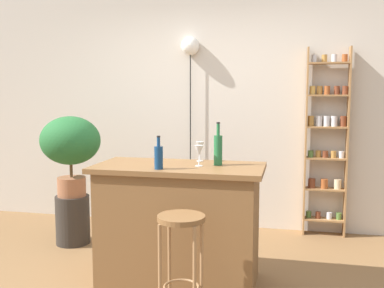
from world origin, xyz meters
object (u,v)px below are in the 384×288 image
object	(u,v)px
bar_stool	(181,244)
bottle_vinegar	(159,157)
wine_glass_left	(200,147)
potted_plant	(70,145)
pendant_globe_light	(190,49)
wine_glass_center	(199,151)
plant_stool	(73,220)
spice_shelf	(326,140)
bottle_olive_oil	(218,149)

from	to	relation	value
bar_stool	bottle_vinegar	bearing A→B (deg)	124.73
bottle_vinegar	wine_glass_left	xyz separation A→B (m)	(0.22, 0.45, 0.02)
potted_plant	bottle_vinegar	bearing A→B (deg)	-36.28
pendant_globe_light	bottle_vinegar	bearing A→B (deg)	-84.99
potted_plant	wine_glass_center	xyz separation A→B (m)	(1.45, -0.66, 0.06)
bottle_vinegar	bar_stool	bearing A→B (deg)	-55.27
bar_stool	plant_stool	size ratio (longest dim) A/B	1.47
spice_shelf	wine_glass_left	xyz separation A→B (m)	(-1.11, -1.26, 0.05)
plant_stool	bottle_vinegar	distance (m)	1.67
wine_glass_center	pendant_globe_light	world-z (taller)	pendant_globe_light
bar_stool	potted_plant	world-z (taller)	potted_plant
plant_stool	pendant_globe_light	xyz separation A→B (m)	(1.03, 0.88, 1.77)
bar_stool	plant_stool	world-z (taller)	bar_stool
pendant_globe_light	bottle_olive_oil	bearing A→B (deg)	-69.18
bottle_olive_oil	bottle_vinegar	xyz separation A→B (m)	(-0.40, -0.28, -0.03)
wine_glass_center	potted_plant	bearing A→B (deg)	155.44
potted_plant	bottle_olive_oil	xyz separation A→B (m)	(1.59, -0.59, 0.07)
spice_shelf	pendant_globe_light	bearing A→B (deg)	178.75
spice_shelf	wine_glass_center	bearing A→B (deg)	-125.27
bottle_vinegar	pendant_globe_light	xyz separation A→B (m)	(-0.15, 1.75, 0.96)
spice_shelf	wine_glass_left	size ratio (longest dim) A/B	12.22
potted_plant	bottle_olive_oil	size ratio (longest dim) A/B	2.36
bar_stool	spice_shelf	distance (m)	2.41
bottle_olive_oil	plant_stool	bearing A→B (deg)	159.74
wine_glass_left	wine_glass_center	world-z (taller)	same
wine_glass_center	pendant_globe_light	bearing A→B (deg)	105.19
bottle_vinegar	plant_stool	bearing A→B (deg)	143.72
bar_stool	wine_glass_center	xyz separation A→B (m)	(-0.00, 0.60, 0.54)
spice_shelf	bottle_vinegar	size ratio (longest dim) A/B	7.94
spice_shelf	plant_stool	distance (m)	2.77
bottle_vinegar	wine_glass_left	bearing A→B (deg)	63.81
bar_stool	plant_stool	xyz separation A→B (m)	(-1.45, 1.26, -0.29)
spice_shelf	potted_plant	world-z (taller)	spice_shelf
wine_glass_center	bottle_vinegar	bearing A→B (deg)	-142.14
bottle_vinegar	wine_glass_left	distance (m)	0.51
bar_stool	bottle_vinegar	world-z (taller)	bottle_vinegar
bar_stool	plant_stool	distance (m)	1.94
spice_shelf	bar_stool	bearing A→B (deg)	-116.77
spice_shelf	wine_glass_left	distance (m)	1.68
plant_stool	wine_glass_left	distance (m)	1.68
wine_glass_left	wine_glass_center	size ratio (longest dim) A/B	1.00
wine_glass_left	pendant_globe_light	size ratio (longest dim) A/B	0.08
bar_stool	wine_glass_center	bearing A→B (deg)	90.47
bottle_olive_oil	wine_glass_left	xyz separation A→B (m)	(-0.18, 0.17, -0.01)
bottle_olive_oil	bar_stool	bearing A→B (deg)	-101.25
spice_shelf	bottle_vinegar	distance (m)	2.17
wine_glass_left	pendant_globe_light	world-z (taller)	pendant_globe_light
bottle_vinegar	bottle_olive_oil	bearing A→B (deg)	34.95
bottle_olive_oil	wine_glass_left	distance (m)	0.25
bar_stool	spice_shelf	size ratio (longest dim) A/B	0.36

